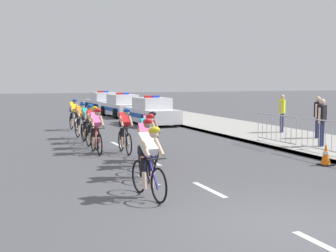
% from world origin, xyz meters
% --- Properties ---
extents(ground_plane, '(160.00, 160.00, 0.00)m').
position_xyz_m(ground_plane, '(0.00, 0.00, 0.00)').
color(ground_plane, '#4C4C51').
extents(sidewalk_slab, '(4.26, 60.00, 0.12)m').
position_xyz_m(sidewalk_slab, '(7.01, 14.00, 0.06)').
color(sidewalk_slab, '#A3A099').
rests_on(sidewalk_slab, ground).
extents(kerb_edge, '(0.16, 60.00, 0.13)m').
position_xyz_m(kerb_edge, '(4.96, 14.00, 0.07)').
color(kerb_edge, '#9E9E99').
rests_on(kerb_edge, ground).
extents(lane_markings_centre, '(0.14, 17.60, 0.01)m').
position_xyz_m(lane_markings_centre, '(0.00, 6.84, 0.00)').
color(lane_markings_centre, white).
rests_on(lane_markings_centre, ground).
extents(cyclist_lead, '(0.45, 1.72, 1.56)m').
position_xyz_m(cyclist_lead, '(-1.51, 2.61, 0.79)').
color(cyclist_lead, black).
rests_on(cyclist_lead, ground).
extents(cyclist_second, '(0.46, 1.72, 1.56)m').
position_xyz_m(cyclist_second, '(-0.94, 4.56, 0.79)').
color(cyclist_second, black).
rests_on(cyclist_second, ground).
extents(cyclist_third, '(0.43, 1.72, 1.56)m').
position_xyz_m(cyclist_third, '(-0.40, 6.03, 0.79)').
color(cyclist_third, black).
rests_on(cyclist_third, ground).
extents(cyclist_fourth, '(0.42, 1.72, 1.56)m').
position_xyz_m(cyclist_fourth, '(-0.02, 6.93, 0.79)').
color(cyclist_fourth, black).
rests_on(cyclist_fourth, ground).
extents(cyclist_fifth, '(0.42, 1.72, 1.56)m').
position_xyz_m(cyclist_fifth, '(-1.21, 8.96, 0.79)').
color(cyclist_fifth, black).
rests_on(cyclist_fifth, ground).
extents(cyclist_sixth, '(0.42, 1.72, 1.56)m').
position_xyz_m(cyclist_sixth, '(-0.30, 8.68, 0.79)').
color(cyclist_sixth, black).
rests_on(cyclist_sixth, ground).
extents(cyclist_seventh, '(0.44, 1.72, 1.56)m').
position_xyz_m(cyclist_seventh, '(-1.07, 10.21, 0.79)').
color(cyclist_seventh, black).
rests_on(cyclist_seventh, ground).
extents(cyclist_eighth, '(0.45, 1.72, 1.56)m').
position_xyz_m(cyclist_eighth, '(-0.93, 13.14, 0.79)').
color(cyclist_eighth, black).
rests_on(cyclist_eighth, ground).
extents(cyclist_ninth, '(0.45, 1.72, 1.56)m').
position_xyz_m(cyclist_ninth, '(-0.96, 11.65, 0.79)').
color(cyclist_ninth, black).
rests_on(cyclist_ninth, ground).
extents(cyclist_tenth, '(0.43, 1.72, 1.56)m').
position_xyz_m(cyclist_tenth, '(-0.62, 16.64, 0.79)').
color(cyclist_tenth, black).
rests_on(cyclist_tenth, ground).
extents(police_car_nearest, '(2.14, 4.47, 1.59)m').
position_xyz_m(police_car_nearest, '(3.83, 17.97, 0.68)').
color(police_car_nearest, white).
rests_on(police_car_nearest, ground).
extents(police_car_second, '(2.18, 4.49, 1.59)m').
position_xyz_m(police_car_second, '(3.83, 23.90, 0.68)').
color(police_car_second, white).
rests_on(police_car_second, ground).
extents(police_car_third, '(2.16, 4.48, 1.59)m').
position_xyz_m(police_car_third, '(3.83, 29.44, 0.68)').
color(police_car_third, silver).
rests_on(police_car_third, ground).
extents(crowd_barrier_middle, '(0.55, 2.32, 1.07)m').
position_xyz_m(crowd_barrier_middle, '(5.38, 5.54, 0.65)').
color(crowd_barrier_middle, '#B7BABF').
rests_on(crowd_barrier_middle, sidewalk_slab).
extents(crowd_barrier_rear, '(0.59, 2.32, 1.07)m').
position_xyz_m(crowd_barrier_rear, '(5.25, 8.09, 0.65)').
color(crowd_barrier_rear, '#B7BABF').
rests_on(crowd_barrier_rear, sidewalk_slab).
extents(traffic_cone_near, '(0.36, 0.36, 0.64)m').
position_xyz_m(traffic_cone_near, '(4.46, 4.38, 0.31)').
color(traffic_cone_near, black).
rests_on(traffic_cone_near, ground).
extents(spectator_closest, '(0.43, 0.42, 1.68)m').
position_xyz_m(spectator_closest, '(7.67, 11.27, 1.08)').
color(spectator_closest, '#23284C').
rests_on(spectator_closest, sidewalk_slab).
extents(spectator_middle, '(0.49, 0.37, 1.68)m').
position_xyz_m(spectator_middle, '(6.36, 6.96, 1.08)').
color(spectator_middle, '#23284C').
rests_on(spectator_middle, sidewalk_slab).
extents(spectator_back, '(0.47, 0.39, 1.68)m').
position_xyz_m(spectator_back, '(7.78, 8.97, 1.08)').
color(spectator_back, '#23284C').
rests_on(spectator_back, sidewalk_slab).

